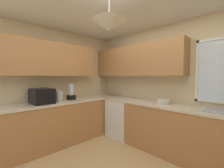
{
  "coord_description": "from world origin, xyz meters",
  "views": [
    {
      "loc": [
        1.38,
        -1.29,
        1.43
      ],
      "look_at": [
        -0.63,
        0.67,
        1.29
      ],
      "focal_mm": 23.38,
      "sensor_mm": 36.0,
      "label": 1
    }
  ],
  "objects_px": {
    "microwave": "(42,96)",
    "blender_appliance": "(71,93)",
    "kettle": "(59,96)",
    "bowl": "(163,101)",
    "dishwasher": "(123,118)"
  },
  "relations": [
    {
      "from": "microwave",
      "to": "blender_appliance",
      "type": "bearing_deg",
      "value": 90.0
    },
    {
      "from": "blender_appliance",
      "to": "kettle",
      "type": "bearing_deg",
      "value": -85.98
    },
    {
      "from": "bowl",
      "to": "blender_appliance",
      "type": "bearing_deg",
      "value": -148.48
    },
    {
      "from": "microwave",
      "to": "bowl",
      "type": "height_order",
      "value": "microwave"
    },
    {
      "from": "bowl",
      "to": "blender_appliance",
      "type": "distance_m",
      "value": 1.97
    },
    {
      "from": "kettle",
      "to": "bowl",
      "type": "distance_m",
      "value": 2.11
    },
    {
      "from": "dishwasher",
      "to": "bowl",
      "type": "bearing_deg",
      "value": 1.69
    },
    {
      "from": "dishwasher",
      "to": "kettle",
      "type": "bearing_deg",
      "value": -116.53
    },
    {
      "from": "dishwasher",
      "to": "blender_appliance",
      "type": "relative_size",
      "value": 2.41
    },
    {
      "from": "dishwasher",
      "to": "bowl",
      "type": "relative_size",
      "value": 3.63
    },
    {
      "from": "microwave",
      "to": "bowl",
      "type": "xyz_separation_m",
      "value": [
        1.68,
        1.66,
        -0.1
      ]
    },
    {
      "from": "microwave",
      "to": "blender_appliance",
      "type": "xyz_separation_m",
      "value": [
        0.0,
        0.63,
        0.02
      ]
    },
    {
      "from": "dishwasher",
      "to": "kettle",
      "type": "distance_m",
      "value": 1.55
    },
    {
      "from": "bowl",
      "to": "kettle",
      "type": "bearing_deg",
      "value": -141.59
    },
    {
      "from": "microwave",
      "to": "blender_appliance",
      "type": "distance_m",
      "value": 0.63
    }
  ]
}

